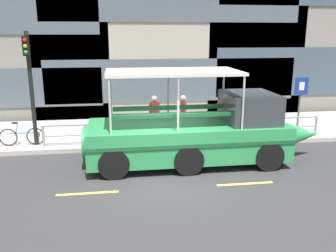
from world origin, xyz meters
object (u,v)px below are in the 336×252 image
at_px(leaned_bicycle, 22,136).
at_px(duck_tour_boat, 200,133).
at_px(traffic_light_pole, 30,78).
at_px(pedestrian_mid_right, 154,111).
at_px(pedestrian_mid_left, 183,111).
at_px(pedestrian_near_bow, 256,110).
at_px(parking_sign, 300,95).

distance_m(leaned_bicycle, duck_tour_boat, 7.14).
relative_size(traffic_light_pole, pedestrian_mid_right, 2.59).
bearing_deg(pedestrian_mid_left, pedestrian_mid_right, 174.74).
height_order(pedestrian_mid_left, pedestrian_mid_right, pedestrian_mid_left).
xyz_separation_m(traffic_light_pole, pedestrian_mid_right, (4.89, 0.94, -1.64)).
xyz_separation_m(duck_tour_boat, pedestrian_near_bow, (3.19, 2.84, 0.16)).
relative_size(leaned_bicycle, pedestrian_mid_left, 1.01).
distance_m(traffic_light_pole, pedestrian_near_bow, 9.53).
xyz_separation_m(leaned_bicycle, pedestrian_near_bow, (9.90, 0.48, 0.69)).
bearing_deg(pedestrian_mid_right, pedestrian_mid_left, -5.26).
distance_m(pedestrian_near_bow, pedestrian_mid_left, 3.25).
distance_m(leaned_bicycle, pedestrian_mid_left, 6.76).
height_order(parking_sign, leaned_bicycle, parking_sign).
height_order(pedestrian_near_bow, pedestrian_mid_right, pedestrian_near_bow).
height_order(traffic_light_pole, parking_sign, traffic_light_pole).
bearing_deg(parking_sign, pedestrian_mid_left, 173.53).
distance_m(traffic_light_pole, pedestrian_mid_right, 5.24).
height_order(leaned_bicycle, pedestrian_mid_left, pedestrian_mid_left).
bearing_deg(traffic_light_pole, duck_tour_boat, -20.80).
relative_size(leaned_bicycle, pedestrian_mid_right, 1.02).
relative_size(pedestrian_mid_left, pedestrian_mid_right, 1.01).
height_order(leaned_bicycle, pedestrian_mid_right, pedestrian_mid_right).
distance_m(traffic_light_pole, pedestrian_mid_left, 6.42).
height_order(parking_sign, pedestrian_mid_left, parking_sign).
bearing_deg(leaned_bicycle, pedestrian_near_bow, 2.79).
bearing_deg(pedestrian_mid_left, duck_tour_boat, -89.29).
distance_m(duck_tour_boat, pedestrian_mid_left, 3.18).
distance_m(leaned_bicycle, pedestrian_near_bow, 9.94).
height_order(parking_sign, duck_tour_boat, duck_tour_boat).
bearing_deg(pedestrian_mid_right, leaned_bicycle, -170.18).
distance_m(pedestrian_mid_left, pedestrian_mid_right, 1.27).
bearing_deg(pedestrian_near_bow, traffic_light_pole, -177.01).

